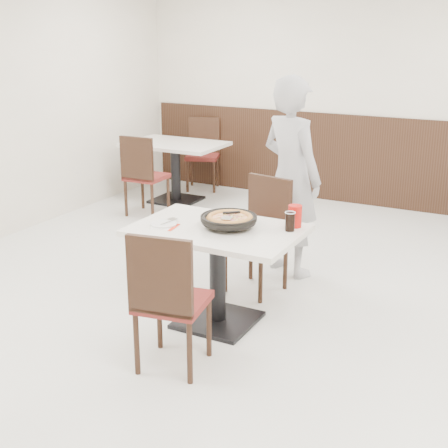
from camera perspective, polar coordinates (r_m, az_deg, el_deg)
The scene contains 19 objects.
floor at distance 4.93m, azimuth 1.24°, elevation -7.98°, with size 7.00×7.00×0.00m, color beige.
wall_back at distance 7.77m, azimuth 13.19°, elevation 11.82°, with size 6.00×0.04×2.80m, color silver.
wainscot_back at distance 7.88m, azimuth 12.72°, elevation 5.66°, with size 5.90×0.03×1.10m, color black.
main_table at distance 4.61m, azimuth -0.59°, elevation -4.76°, with size 1.20×0.80×0.75m, color white, non-canonical shape.
chair_near at distance 4.02m, azimuth -4.71°, elevation -6.80°, with size 0.42×0.42×0.95m, color black, non-canonical shape.
chair_far at distance 5.14m, azimuth 2.94°, elevation -1.19°, with size 0.42×0.42×0.95m, color black, non-canonical shape.
trivet at distance 4.44m, azimuth 0.81°, elevation -0.28°, with size 0.11×0.11×0.04m, color black.
pizza_pan at distance 4.48m, azimuth 0.43°, elevation 0.20°, with size 0.39×0.39×0.01m, color black.
pizza at distance 4.46m, azimuth 0.55°, elevation 0.36°, with size 0.35×0.35×0.02m, color #B17838.
pizza_server at distance 4.40m, azimuth 0.27°, elevation 0.56°, with size 0.07×0.09×0.00m, color silver.
napkin at distance 4.53m, azimuth -5.39°, elevation -0.19°, with size 0.17×0.17×0.00m, color white.
side_plate at distance 4.56m, azimuth -5.54°, elevation 0.00°, with size 0.19×0.19×0.01m, color white.
fork at distance 4.57m, azimuth -5.10°, elevation 0.17°, with size 0.01×0.16×0.00m, color silver.
cola_glass at distance 4.42m, azimuth 6.05°, elevation 0.18°, with size 0.07×0.07×0.13m, color black.
red_cup at distance 4.51m, azimuth 6.50°, elevation 0.72°, with size 0.10×0.10×0.16m, color #BC110B.
diner_person at distance 5.47m, azimuth 6.15°, elevation 4.25°, with size 0.64×0.42×1.75m, color #B1B1B6.
bg_table_left at distance 7.89m, azimuth -4.44°, elevation 4.75°, with size 1.20×0.80×0.75m, color white, non-canonical shape.
bg_chair_left_near at distance 7.34m, azimuth -7.10°, elevation 4.48°, with size 0.42×0.42×0.95m, color black, non-canonical shape.
bg_chair_left_far at distance 8.44m, azimuth -1.98°, elevation 6.34°, with size 0.42×0.42×0.95m, color black, non-canonical shape.
Camera 1 is at (1.98, -3.98, 2.14)m, focal length 50.00 mm.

